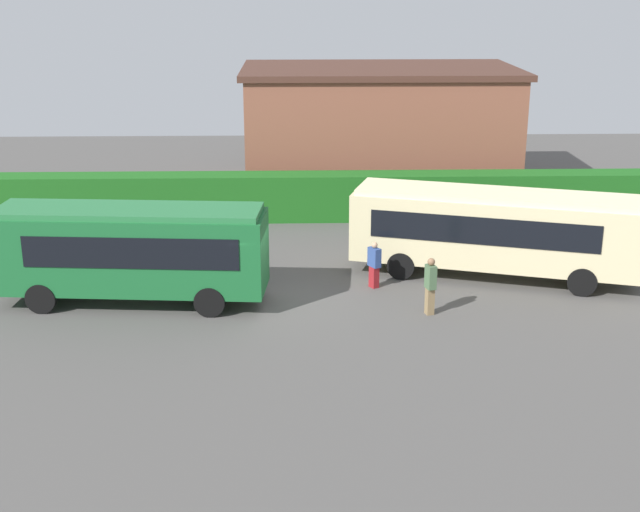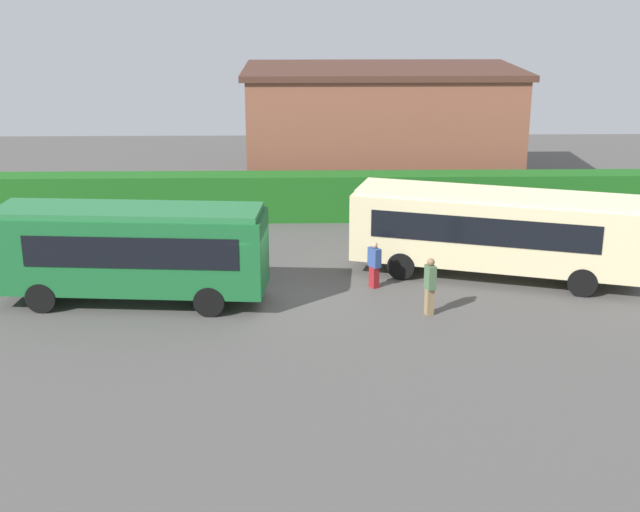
{
  "view_description": "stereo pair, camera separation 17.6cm",
  "coord_description": "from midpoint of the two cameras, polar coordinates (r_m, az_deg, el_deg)",
  "views": [
    {
      "loc": [
        0.94,
        -27.1,
        10.48
      ],
      "look_at": [
        1.72,
        1.38,
        1.23
      ],
      "focal_mm": 48.74,
      "sensor_mm": 36.0,
      "label": 1
    },
    {
      "loc": [
        1.12,
        -27.1,
        10.48
      ],
      "look_at": [
        1.72,
        1.38,
        1.23
      ],
      "focal_mm": 48.74,
      "sensor_mm": 36.0,
      "label": 2
    }
  ],
  "objects": [
    {
      "name": "depot_building",
      "position": [
        44.8,
        3.74,
        8.41
      ],
      "size": [
        13.73,
        8.21,
        6.09
      ],
      "color": "brown",
      "rests_on": "ground_plane"
    },
    {
      "name": "ground_plane",
      "position": [
        29.07,
        -3.5,
        -3.17
      ],
      "size": [
        64.0,
        64.0,
        0.0
      ],
      "primitive_type": "plane",
      "color": "#514F4C"
    },
    {
      "name": "bus_green",
      "position": [
        29.22,
        -12.5,
        0.44
      ],
      "size": [
        9.14,
        3.04,
        3.29
      ],
      "rotation": [
        0.0,
        0.0,
        3.06
      ],
      "color": "#19602D",
      "rests_on": "ground_plane"
    },
    {
      "name": "person_right",
      "position": [
        28.05,
        7.08,
        -1.86
      ],
      "size": [
        0.36,
        0.46,
        1.91
      ],
      "rotation": [
        0.0,
        0.0,
        3.41
      ],
      "color": "olive",
      "rests_on": "ground_plane"
    },
    {
      "name": "person_left",
      "position": [
        33.48,
        -10.85,
        0.99
      ],
      "size": [
        0.49,
        0.51,
        1.68
      ],
      "rotation": [
        0.0,
        0.0,
        3.84
      ],
      "color": "silver",
      "rests_on": "ground_plane"
    },
    {
      "name": "hedge_row",
      "position": [
        38.88,
        -3.04,
        3.9
      ],
      "size": [
        44.0,
        1.48,
        2.07
      ],
      "primitive_type": "cube",
      "color": "#1C5E1B",
      "rests_on": "ground_plane"
    },
    {
      "name": "bus_cream",
      "position": [
        31.61,
        11.22,
        1.76
      ],
      "size": [
        10.36,
        5.27,
        3.18
      ],
      "rotation": [
        0.0,
        0.0,
        -0.3
      ],
      "color": "beige",
      "rests_on": "ground_plane"
    },
    {
      "name": "traffic_cone",
      "position": [
        36.33,
        -18.9,
        0.72
      ],
      "size": [
        0.36,
        0.36,
        0.6
      ],
      "primitive_type": "cone",
      "color": "orange",
      "rests_on": "ground_plane"
    },
    {
      "name": "person_center",
      "position": [
        30.34,
        3.42,
        -0.52
      ],
      "size": [
        0.47,
        0.54,
        1.66
      ],
      "rotation": [
        0.0,
        0.0,
        3.68
      ],
      "color": "maroon",
      "rests_on": "ground_plane"
    }
  ]
}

